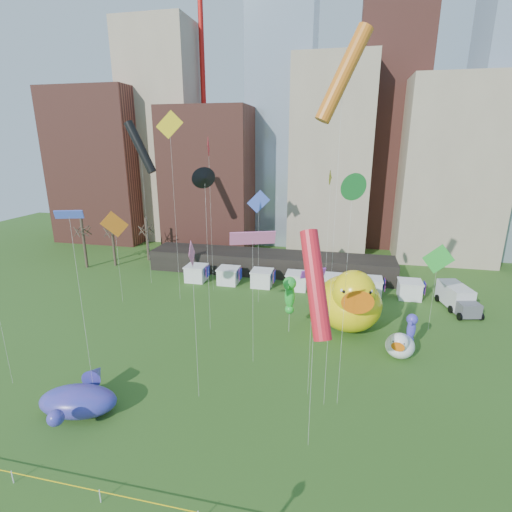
% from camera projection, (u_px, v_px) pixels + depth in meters
% --- Properties ---
extents(skyline, '(101.00, 23.00, 68.00)m').
position_uv_depth(skyline, '(323.00, 133.00, 71.46)').
color(skyline, brown).
rests_on(skyline, ground).
extents(pavilion, '(38.00, 6.00, 3.20)m').
position_uv_depth(pavilion, '(270.00, 263.00, 60.66)').
color(pavilion, black).
rests_on(pavilion, ground).
extents(vendor_tents, '(33.24, 2.80, 2.40)m').
position_uv_depth(vendor_tents, '(297.00, 281.00, 54.14)').
color(vendor_tents, white).
rests_on(vendor_tents, ground).
extents(bare_trees, '(8.44, 6.44, 8.50)m').
position_uv_depth(bare_trees, '(114.00, 241.00, 64.10)').
color(bare_trees, '#382B21').
rests_on(bare_trees, ground).
extents(big_duck, '(8.22, 10.27, 7.53)m').
position_uv_depth(big_duck, '(349.00, 301.00, 41.76)').
color(big_duck, yellow).
rests_on(big_duck, ground).
extents(small_duck, '(3.47, 4.06, 2.88)m').
position_uv_depth(small_duck, '(400.00, 345.00, 36.88)').
color(small_duck, white).
rests_on(small_duck, ground).
extents(seahorse_green, '(1.62, 1.92, 6.45)m').
position_uv_depth(seahorse_green, '(290.00, 292.00, 40.74)').
color(seahorse_green, silver).
rests_on(seahorse_green, ground).
extents(seahorse_purple, '(1.37, 1.54, 4.18)m').
position_uv_depth(seahorse_purple, '(412.00, 326.00, 37.21)').
color(seahorse_purple, silver).
rests_on(seahorse_purple, ground).
extents(whale_inflatable, '(6.36, 7.61, 2.60)m').
position_uv_depth(whale_inflatable, '(79.00, 399.00, 29.37)').
color(whale_inflatable, '#553DA7').
rests_on(whale_inflatable, ground).
extents(box_truck, '(3.99, 7.10, 2.85)m').
position_uv_depth(box_truck, '(457.00, 297.00, 47.67)').
color(box_truck, silver).
rests_on(box_truck, ground).
extents(kite_0, '(2.74, 3.88, 15.04)m').
position_uv_depth(kite_0, '(316.00, 285.00, 23.10)').
color(kite_0, silver).
rests_on(kite_0, ground).
extents(kite_1, '(0.40, 2.06, 13.24)m').
position_uv_depth(kite_1, '(192.00, 258.00, 28.08)').
color(kite_1, silver).
rests_on(kite_1, ground).
extents(kite_2, '(4.08, 1.24, 22.70)m').
position_uv_depth(kite_2, '(140.00, 148.00, 51.09)').
color(kite_2, silver).
rests_on(kite_2, ground).
extents(kite_3, '(1.33, 1.55, 18.05)m').
position_uv_depth(kite_3, '(353.00, 187.00, 25.77)').
color(kite_3, silver).
rests_on(kite_3, ground).
extents(kite_4, '(3.10, 0.86, 23.50)m').
position_uv_depth(kite_4, '(170.00, 128.00, 44.66)').
color(kite_4, silver).
rests_on(kite_4, ground).
extents(kite_5, '(1.93, 0.92, 15.45)m').
position_uv_depth(kite_5, '(69.00, 217.00, 26.99)').
color(kite_5, silver).
rests_on(kite_5, ground).
extents(kite_6, '(3.53, 2.14, 26.89)m').
position_uv_depth(kite_6, '(343.00, 75.00, 23.73)').
color(kite_6, silver).
rests_on(kite_6, ground).
extents(kite_7, '(1.87, 1.48, 10.91)m').
position_uv_depth(kite_7, '(313.00, 274.00, 28.84)').
color(kite_7, silver).
rests_on(kite_7, ground).
extents(kite_8, '(0.67, 2.50, 20.63)m').
position_uv_depth(kite_8, '(209.00, 151.00, 48.68)').
color(kite_8, silver).
rests_on(kite_8, ground).
extents(kite_9, '(3.88, 1.92, 12.70)m').
position_uv_depth(kite_9, '(253.00, 238.00, 32.98)').
color(kite_9, silver).
rests_on(kite_9, ground).
extents(kite_10, '(1.20, 1.96, 17.63)m').
position_uv_depth(kite_10, '(205.00, 178.00, 37.90)').
color(kite_10, silver).
rests_on(kite_10, ground).
extents(kite_11, '(2.80, 1.87, 9.93)m').
position_uv_depth(kite_11, '(438.00, 260.00, 40.12)').
color(kite_11, silver).
rests_on(kite_11, ground).
extents(kite_12, '(0.24, 1.47, 17.42)m').
position_uv_depth(kite_12, '(331.00, 179.00, 37.09)').
color(kite_12, silver).
rests_on(kite_12, ground).
extents(kite_13, '(2.73, 0.61, 14.48)m').
position_uv_depth(kite_13, '(258.00, 203.00, 46.29)').
color(kite_13, silver).
rests_on(kite_13, ground).
extents(kite_14, '(2.50, 2.27, 11.96)m').
position_uv_depth(kite_14, '(115.00, 225.00, 47.13)').
color(kite_14, silver).
rests_on(kite_14, ground).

